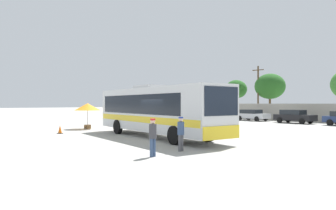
{
  "coord_description": "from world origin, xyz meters",
  "views": [
    {
      "loc": [
        15.06,
        -11.87,
        2.26
      ],
      "look_at": [
        -1.29,
        1.47,
        2.15
      ],
      "focal_mm": 32.74,
      "sensor_mm": 36.0,
      "label": 1
    }
  ],
  "objects_px": {
    "parked_car_leftmost_silver": "(218,113)",
    "traffic_cone_on_apron": "(60,129)",
    "vendor_umbrella_near_gate_orange": "(87,107)",
    "parked_car_second_silver": "(252,115)",
    "coach_bus_silver_yellow": "(155,109)",
    "parked_car_third_black": "(294,116)",
    "utility_pole_near": "(258,91)",
    "attendant_by_bus_door": "(181,132)",
    "roadside_tree_midleft": "(270,86)",
    "passenger_waiting_on_apron": "(153,135)",
    "roadside_tree_left": "(236,89)"
  },
  "relations": [
    {
      "from": "parked_car_leftmost_silver",
      "to": "traffic_cone_on_apron",
      "type": "height_order",
      "value": "parked_car_leftmost_silver"
    },
    {
      "from": "vendor_umbrella_near_gate_orange",
      "to": "traffic_cone_on_apron",
      "type": "distance_m",
      "value": 4.76
    },
    {
      "from": "parked_car_second_silver",
      "to": "vendor_umbrella_near_gate_orange",
      "type": "bearing_deg",
      "value": -94.32
    },
    {
      "from": "coach_bus_silver_yellow",
      "to": "parked_car_third_black",
      "type": "xyz_separation_m",
      "value": [
        -1.37,
        20.87,
        -1.08
      ]
    },
    {
      "from": "coach_bus_silver_yellow",
      "to": "utility_pole_near",
      "type": "bearing_deg",
      "value": 111.4
    },
    {
      "from": "attendant_by_bus_door",
      "to": "utility_pole_near",
      "type": "xyz_separation_m",
      "value": [
        -16.64,
        30.53,
        3.23
      ]
    },
    {
      "from": "parked_car_leftmost_silver",
      "to": "roadside_tree_midleft",
      "type": "bearing_deg",
      "value": 68.43
    },
    {
      "from": "coach_bus_silver_yellow",
      "to": "vendor_umbrella_near_gate_orange",
      "type": "bearing_deg",
      "value": -175.41
    },
    {
      "from": "passenger_waiting_on_apron",
      "to": "utility_pole_near",
      "type": "distance_m",
      "value": 36.77
    },
    {
      "from": "vendor_umbrella_near_gate_orange",
      "to": "traffic_cone_on_apron",
      "type": "xyz_separation_m",
      "value": [
        2.83,
        -3.47,
        -1.61
      ]
    },
    {
      "from": "parked_car_third_black",
      "to": "roadside_tree_midleft",
      "type": "bearing_deg",
      "value": 135.1
    },
    {
      "from": "attendant_by_bus_door",
      "to": "parked_car_second_silver",
      "type": "bearing_deg",
      "value": 118.64
    },
    {
      "from": "coach_bus_silver_yellow",
      "to": "passenger_waiting_on_apron",
      "type": "bearing_deg",
      "value": -37.54
    },
    {
      "from": "parked_car_leftmost_silver",
      "to": "roadside_tree_left",
      "type": "distance_m",
      "value": 10.02
    },
    {
      "from": "attendant_by_bus_door",
      "to": "parked_car_second_silver",
      "type": "relative_size",
      "value": 0.36
    },
    {
      "from": "attendant_by_bus_door",
      "to": "roadside_tree_midleft",
      "type": "xyz_separation_m",
      "value": [
        -15.62,
        32.12,
        3.94
      ]
    },
    {
      "from": "passenger_waiting_on_apron",
      "to": "parked_car_second_silver",
      "type": "xyz_separation_m",
      "value": [
        -13.56,
        26.07,
        -0.15
      ]
    },
    {
      "from": "utility_pole_near",
      "to": "parked_car_third_black",
      "type": "bearing_deg",
      "value": -35.83
    },
    {
      "from": "roadside_tree_left",
      "to": "roadside_tree_midleft",
      "type": "height_order",
      "value": "roadside_tree_midleft"
    },
    {
      "from": "attendant_by_bus_door",
      "to": "passenger_waiting_on_apron",
      "type": "bearing_deg",
      "value": -79.12
    },
    {
      "from": "coach_bus_silver_yellow",
      "to": "attendant_by_bus_door",
      "type": "bearing_deg",
      "value": -25.89
    },
    {
      "from": "parked_car_third_black",
      "to": "traffic_cone_on_apron",
      "type": "bearing_deg",
      "value": -101.04
    },
    {
      "from": "utility_pole_near",
      "to": "roadside_tree_left",
      "type": "relative_size",
      "value": 1.27
    },
    {
      "from": "attendant_by_bus_door",
      "to": "roadside_tree_midleft",
      "type": "relative_size",
      "value": 0.24
    },
    {
      "from": "parked_car_second_silver",
      "to": "roadside_tree_midleft",
      "type": "bearing_deg",
      "value": 106.95
    },
    {
      "from": "attendant_by_bus_door",
      "to": "traffic_cone_on_apron",
      "type": "xyz_separation_m",
      "value": [
        -12.03,
        -1.4,
        -0.62
      ]
    },
    {
      "from": "passenger_waiting_on_apron",
      "to": "traffic_cone_on_apron",
      "type": "relative_size",
      "value": 2.53
    },
    {
      "from": "attendant_by_bus_door",
      "to": "vendor_umbrella_near_gate_orange",
      "type": "bearing_deg",
      "value": 172.06
    },
    {
      "from": "parked_car_leftmost_silver",
      "to": "utility_pole_near",
      "type": "bearing_deg",
      "value": 71.42
    },
    {
      "from": "passenger_waiting_on_apron",
      "to": "parked_car_third_black",
      "type": "distance_m",
      "value": 26.67
    },
    {
      "from": "attendant_by_bus_door",
      "to": "roadside_tree_left",
      "type": "xyz_separation_m",
      "value": [
        -22.36,
        32.49,
        3.73
      ]
    },
    {
      "from": "coach_bus_silver_yellow",
      "to": "utility_pole_near",
      "type": "xyz_separation_m",
      "value": [
        -10.87,
        27.73,
        2.27
      ]
    },
    {
      "from": "passenger_waiting_on_apron",
      "to": "roadside_tree_left",
      "type": "height_order",
      "value": "roadside_tree_left"
    },
    {
      "from": "traffic_cone_on_apron",
      "to": "roadside_tree_midleft",
      "type": "bearing_deg",
      "value": 96.11
    },
    {
      "from": "utility_pole_near",
      "to": "passenger_waiting_on_apron",
      "type": "bearing_deg",
      "value": -62.34
    },
    {
      "from": "coach_bus_silver_yellow",
      "to": "roadside_tree_left",
      "type": "height_order",
      "value": "roadside_tree_left"
    },
    {
      "from": "parked_car_leftmost_silver",
      "to": "traffic_cone_on_apron",
      "type": "relative_size",
      "value": 7.17
    },
    {
      "from": "parked_car_leftmost_silver",
      "to": "passenger_waiting_on_apron",
      "type": "bearing_deg",
      "value": -53.34
    },
    {
      "from": "parked_car_leftmost_silver",
      "to": "roadside_tree_midleft",
      "type": "xyz_separation_m",
      "value": [
        3.24,
        8.2,
        4.06
      ]
    },
    {
      "from": "coach_bus_silver_yellow",
      "to": "parked_car_leftmost_silver",
      "type": "xyz_separation_m",
      "value": [
        -13.09,
        21.12,
        -1.07
      ]
    },
    {
      "from": "parked_car_third_black",
      "to": "traffic_cone_on_apron",
      "type": "height_order",
      "value": "parked_car_third_black"
    },
    {
      "from": "attendant_by_bus_door",
      "to": "vendor_umbrella_near_gate_orange",
      "type": "relative_size",
      "value": 0.71
    },
    {
      "from": "attendant_by_bus_door",
      "to": "parked_car_third_black",
      "type": "xyz_separation_m",
      "value": [
        -7.14,
        23.67,
        -0.12
      ]
    },
    {
      "from": "parked_car_second_silver",
      "to": "traffic_cone_on_apron",
      "type": "height_order",
      "value": "parked_car_second_silver"
    },
    {
      "from": "traffic_cone_on_apron",
      "to": "attendant_by_bus_door",
      "type": "bearing_deg",
      "value": 6.65
    },
    {
      "from": "parked_car_third_black",
      "to": "roadside_tree_midleft",
      "type": "xyz_separation_m",
      "value": [
        -8.48,
        8.45,
        4.06
      ]
    },
    {
      "from": "attendant_by_bus_door",
      "to": "vendor_umbrella_near_gate_orange",
      "type": "height_order",
      "value": "vendor_umbrella_near_gate_orange"
    },
    {
      "from": "coach_bus_silver_yellow",
      "to": "attendant_by_bus_door",
      "type": "height_order",
      "value": "coach_bus_silver_yellow"
    },
    {
      "from": "parked_car_third_black",
      "to": "roadside_tree_left",
      "type": "relative_size",
      "value": 0.72
    },
    {
      "from": "passenger_waiting_on_apron",
      "to": "roadside_tree_left",
      "type": "relative_size",
      "value": 0.26
    }
  ]
}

